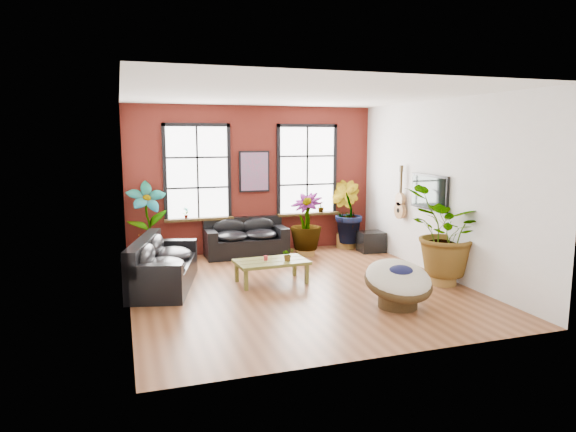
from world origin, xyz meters
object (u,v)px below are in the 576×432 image
(sofa_back, at_px, (245,239))
(papasan_chair, at_px, (398,282))
(coffee_table, at_px, (271,263))
(sofa_left, at_px, (161,265))

(sofa_back, xyz_separation_m, papasan_chair, (1.49, -4.46, 0.03))
(coffee_table, distance_m, papasan_chair, 2.56)
(sofa_left, relative_size, papasan_chair, 2.10)
(sofa_left, bearing_deg, papasan_chair, -109.37)
(sofa_left, distance_m, coffee_table, 2.06)
(sofa_back, xyz_separation_m, coffee_table, (-0.07, -2.44, -0.01))
(sofa_left, relative_size, coffee_table, 1.76)
(sofa_back, distance_m, coffee_table, 2.44)
(sofa_back, height_order, coffee_table, sofa_back)
(coffee_table, height_order, papasan_chair, papasan_chair)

